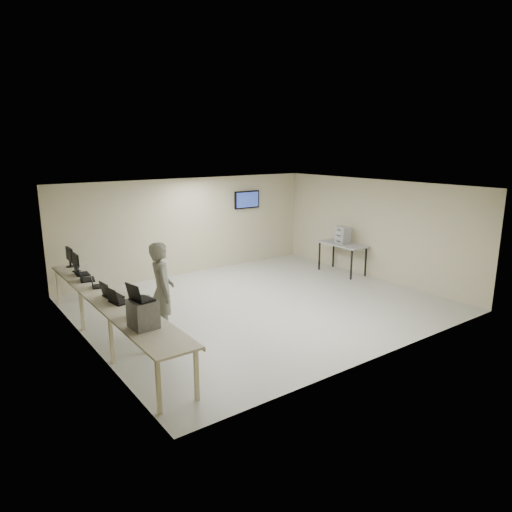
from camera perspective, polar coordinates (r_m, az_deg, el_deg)
room at (r=10.67m, az=0.60°, el=1.24°), size 8.01×7.01×2.81m
workbench at (r=9.17m, az=-17.76°, el=-5.32°), size 0.76×6.00×0.90m
equipment_box at (r=7.45m, az=-13.93°, el=-7.02°), size 0.40×0.45×0.45m
laptop_on_box at (r=7.33m, az=-14.48°, el=-4.90°), size 0.37×0.42×0.29m
laptop_0 at (r=7.96m, az=-15.12°, el=-6.99°), size 0.34×0.37×0.25m
laptop_1 at (r=8.73m, az=-17.05°, el=-5.17°), size 0.38×0.43×0.30m
laptop_2 at (r=9.09m, az=-17.80°, el=-4.47°), size 0.36×0.42×0.31m
laptop_3 at (r=9.82m, az=-19.43°, el=-3.34°), size 0.34×0.37×0.25m
laptop_4 at (r=10.38m, az=-20.68°, el=-2.48°), size 0.40×0.45×0.31m
laptop_5 at (r=10.86m, az=-21.20°, el=-1.84°), size 0.33×0.40×0.30m
monitor_near at (r=11.16m, az=-21.62°, el=-0.55°), size 0.19×0.42×0.42m
monitor_far at (r=11.64m, az=-22.27°, el=0.08°), size 0.21×0.47×0.46m
soldier at (r=8.97m, az=-11.65°, el=-4.38°), size 0.64×0.81×1.94m
side_table at (r=13.68m, az=10.76°, el=1.25°), size 0.70×1.49×0.90m
storage_bins at (r=13.60m, az=10.76°, el=2.59°), size 0.32×0.36×0.51m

